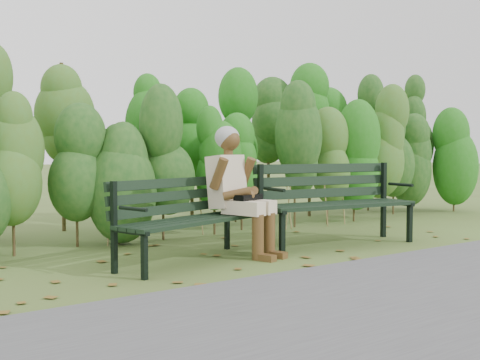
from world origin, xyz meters
TOP-DOWN VIEW (x-y plane):
  - ground at (0.00, 0.00)m, footprint 80.00×80.00m
  - footpath at (0.00, -2.20)m, footprint 60.00×2.50m
  - hedge_band at (0.00, 1.86)m, footprint 11.04×1.67m
  - leaf_litter at (-0.33, -0.10)m, footprint 5.72×2.25m
  - bench_left at (-0.88, 0.02)m, footprint 1.70×0.97m
  - bench_right at (1.01, -0.06)m, footprint 1.91×0.82m
  - seated_woman at (-0.26, 0.03)m, footprint 0.61×0.87m

SIDE VIEW (x-z plane):
  - ground at x=0.00m, z-range 0.00..0.00m
  - leaf_litter at x=-0.33m, z-range 0.00..0.01m
  - footpath at x=0.00m, z-range 0.00..0.01m
  - bench_left at x=-0.88m, z-range 0.07..0.88m
  - bench_right at x=1.01m, z-range 0.08..1.01m
  - seated_woman at x=-0.26m, z-range 0.07..1.39m
  - hedge_band at x=0.00m, z-range 0.05..2.47m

